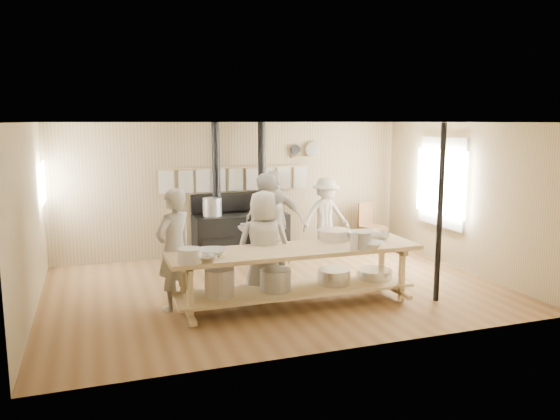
{
  "coord_description": "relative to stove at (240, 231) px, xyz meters",
  "views": [
    {
      "loc": [
        -2.65,
        -7.91,
        2.62
      ],
      "look_at": [
        0.15,
        0.2,
        1.22
      ],
      "focal_mm": 35.0,
      "sensor_mm": 36.0,
      "label": 1
    }
  ],
  "objects": [
    {
      "name": "cook_by_window",
      "position": [
        1.67,
        -0.29,
        0.25
      ],
      "size": [
        1.01,
        0.6,
        1.53
      ],
      "primitive_type": "imported",
      "rotation": [
        0.0,
        0.0,
        0.03
      ],
      "color": "#B2AC9D",
      "rests_on": "ground"
    },
    {
      "name": "cook_far_left",
      "position": [
        -1.63,
        -2.57,
        0.34
      ],
      "size": [
        0.75,
        0.7,
        1.71
      ],
      "primitive_type": "imported",
      "rotation": [
        0.0,
        0.0,
        3.77
      ],
      "color": "#B2AC9D",
      "rests_on": "ground"
    },
    {
      "name": "bowl_steel_a",
      "position": [
        -1.33,
        -3.35,
        0.38
      ],
      "size": [
        0.42,
        0.42,
        0.09
      ],
      "primitive_type": "imported",
      "rotation": [
        0.0,
        0.0,
        0.81
      ],
      "color": "silver",
      "rests_on": "prep_table"
    },
    {
      "name": "bowl_steel_b",
      "position": [
        1.39,
        -2.91,
        0.38
      ],
      "size": [
        0.48,
        0.48,
        0.11
      ],
      "primitive_type": "imported",
      "rotation": [
        0.0,
        0.0,
        3.81
      ],
      "color": "silver",
      "rests_on": "prep_table"
    },
    {
      "name": "bowl_white_b",
      "position": [
        1.0,
        -3.35,
        0.37
      ],
      "size": [
        0.52,
        0.52,
        0.09
      ],
      "primitive_type": "imported",
      "rotation": [
        0.0,
        0.0,
        2.45
      ],
      "color": "white",
      "rests_on": "prep_table"
    },
    {
      "name": "prep_table",
      "position": [
        -0.0,
        -3.02,
        -0.0
      ],
      "size": [
        3.6,
        0.9,
        0.85
      ],
      "color": "tan",
      "rests_on": "ground"
    },
    {
      "name": "deep_bowl_enamel",
      "position": [
        -1.54,
        -3.35,
        0.42
      ],
      "size": [
        0.4,
        0.4,
        0.19
      ],
      "primitive_type": "cylinder",
      "rotation": [
        0.0,
        0.0,
        0.43
      ],
      "color": "white",
      "rests_on": "prep_table"
    },
    {
      "name": "bowl_white_a",
      "position": [
        -1.2,
        -3.07,
        0.38
      ],
      "size": [
        0.48,
        0.48,
        0.09
      ],
      "primitive_type": "imported",
      "rotation": [
        0.0,
        0.0,
        -0.32
      ],
      "color": "white",
      "rests_on": "prep_table"
    },
    {
      "name": "bucket_galv",
      "position": [
        0.88,
        -3.35,
        0.45
      ],
      "size": [
        0.29,
        0.29,
        0.24
      ],
      "primitive_type": "cylinder",
      "rotation": [
        0.0,
        0.0,
        0.12
      ],
      "color": "gray",
      "rests_on": "prep_table"
    },
    {
      "name": "window_right",
      "position": [
        3.48,
        -1.52,
        0.98
      ],
      "size": [
        0.09,
        1.5,
        1.65
      ],
      "color": "beige",
      "rests_on": "ground"
    },
    {
      "name": "mixing_bowl_large",
      "position": [
        0.74,
        -2.69,
        0.41
      ],
      "size": [
        0.61,
        0.61,
        0.15
      ],
      "primitive_type": "cylinder",
      "rotation": [
        0.0,
        0.0,
        -0.29
      ],
      "color": "silver",
      "rests_on": "prep_table"
    },
    {
      "name": "ground",
      "position": [
        0.01,
        -2.12,
        -0.52
      ],
      "size": [
        7.0,
        7.0,
        0.0
      ],
      "primitive_type": "plane",
      "color": "brown",
      "rests_on": "ground"
    },
    {
      "name": "cook_left",
      "position": [
        -0.1,
        -1.88,
        0.38
      ],
      "size": [
        0.99,
        0.83,
        1.81
      ],
      "primitive_type": "imported",
      "rotation": [
        0.0,
        0.0,
        3.32
      ],
      "color": "#B2AC9D",
      "rests_on": "ground"
    },
    {
      "name": "stove",
      "position": [
        0.0,
        0.0,
        0.0
      ],
      "size": [
        1.9,
        0.75,
        2.6
      ],
      "color": "black",
      "rests_on": "ground"
    },
    {
      "name": "roasting_pan",
      "position": [
        1.25,
        -2.69,
        0.38
      ],
      "size": [
        0.5,
        0.37,
        0.1
      ],
      "primitive_type": "cube",
      "rotation": [
        0.0,
        0.0,
        -0.15
      ],
      "color": "#B2B2B7",
      "rests_on": "prep_table"
    },
    {
      "name": "back_wall_shelf",
      "position": [
        1.47,
        0.32,
        1.48
      ],
      "size": [
        0.63,
        0.14,
        0.32
      ],
      "color": "tan",
      "rests_on": "ground"
    },
    {
      "name": "towel_rail",
      "position": [
        0.01,
        0.28,
        1.03
      ],
      "size": [
        3.0,
        0.04,
        0.47
      ],
      "color": "tan",
      "rests_on": "ground"
    },
    {
      "name": "room_shell",
      "position": [
        0.01,
        -2.12,
        1.1
      ],
      "size": [
        7.0,
        7.0,
        7.0
      ],
      "color": "tan",
      "rests_on": "ground"
    },
    {
      "name": "support_post",
      "position": [
        2.06,
        -3.47,
        0.78
      ],
      "size": [
        0.08,
        0.08,
        2.6
      ],
      "primitive_type": "cylinder",
      "color": "black",
      "rests_on": "ground"
    },
    {
      "name": "chair",
      "position": [
        2.77,
        -0.18,
        -0.24
      ],
      "size": [
        0.57,
        0.57,
        0.96
      ],
      "rotation": [
        0.0,
        0.0,
        0.36
      ],
      "color": "brown",
      "rests_on": "ground"
    },
    {
      "name": "left_opening",
      "position": [
        -3.44,
        -0.12,
        1.08
      ],
      "size": [
        0.0,
        0.9,
        0.9
      ],
      "color": "white",
      "rests_on": "ground"
    },
    {
      "name": "cook_center",
      "position": [
        -0.34,
        -2.62,
        0.3
      ],
      "size": [
        0.91,
        0.71,
        1.64
      ],
      "primitive_type": "imported",
      "rotation": [
        0.0,
        0.0,
        2.88
      ],
      "color": "#B2AC9D",
      "rests_on": "ground"
    },
    {
      "name": "pitcher",
      "position": [
        0.77,
        -3.35,
        0.44
      ],
      "size": [
        0.18,
        0.18,
        0.22
      ],
      "primitive_type": "cylinder",
      "rotation": [
        0.0,
        0.0,
        -0.27
      ],
      "color": "white",
      "rests_on": "prep_table"
    },
    {
      "name": "cook_right",
      "position": [
        0.38,
        -0.95,
        0.36
      ],
      "size": [
        1.12,
        0.85,
        1.77
      ],
      "primitive_type": "imported",
      "rotation": [
        0.0,
        0.0,
        2.67
      ],
      "color": "#B2AC9D",
      "rests_on": "ground"
    }
  ]
}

